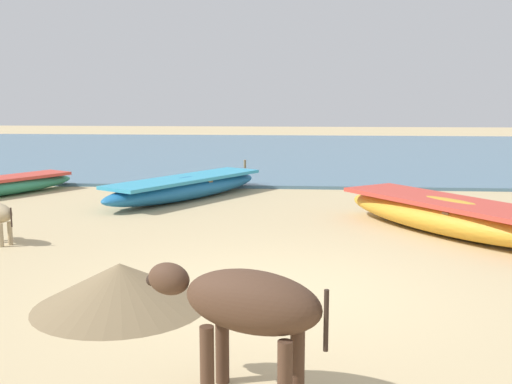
# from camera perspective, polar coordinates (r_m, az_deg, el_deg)

# --- Properties ---
(ground) EXTENTS (80.00, 80.00, 0.00)m
(ground) POSITION_cam_1_polar(r_m,az_deg,el_deg) (6.99, 2.10, -9.51)
(ground) COLOR tan
(sea_water) EXTENTS (60.00, 20.00, 0.08)m
(sea_water) POSITION_cam_1_polar(r_m,az_deg,el_deg) (24.69, 3.97, 3.82)
(sea_water) COLOR slate
(sea_water) RESTS_ON ground
(fishing_boat_2) EXTENTS (3.59, 4.29, 0.77)m
(fishing_boat_2) POSITION_cam_1_polar(r_m,az_deg,el_deg) (10.35, 17.69, -2.11)
(fishing_boat_2) COLOR gold
(fishing_boat_2) RESTS_ON ground
(fishing_boat_3) EXTENTS (3.27, 4.49, 0.69)m
(fishing_boat_3) POSITION_cam_1_polar(r_m,az_deg,el_deg) (13.34, -6.59, 0.46)
(fishing_boat_3) COLOR #1E669E
(fishing_boat_3) RESTS_ON ground
(cow_adult_dark) EXTENTS (1.46, 0.81, 0.97)m
(cow_adult_dark) POSITION_cam_1_polar(r_m,az_deg,el_deg) (4.50, -1.02, -10.64)
(cow_adult_dark) COLOR #4C3323
(cow_adult_dark) RESTS_ON ground
(debris_pile_0) EXTENTS (2.06, 2.06, 0.48)m
(debris_pile_0) POSITION_cam_1_polar(r_m,az_deg,el_deg) (6.65, -12.65, -8.53)
(debris_pile_0) COLOR #7A6647
(debris_pile_0) RESTS_ON ground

